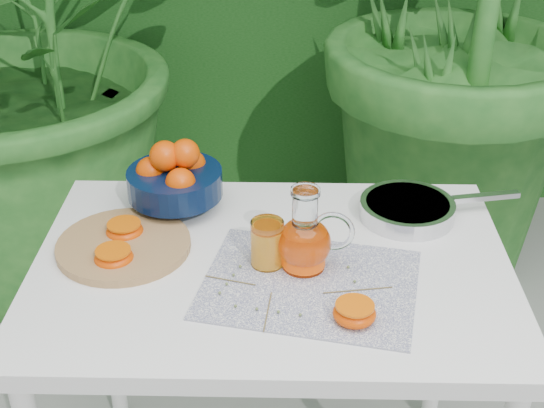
{
  "coord_description": "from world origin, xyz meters",
  "views": [
    {
      "loc": [
        0.17,
        -1.32,
        1.65
      ],
      "look_at": [
        0.14,
        0.0,
        0.88
      ],
      "focal_mm": 50.0,
      "sensor_mm": 36.0,
      "label": 1
    }
  ],
  "objects_px": {
    "white_table": "(272,294)",
    "cutting_board": "(124,245)",
    "fruit_bowl": "(174,177)",
    "saute_pan": "(409,209)",
    "juice_pitcher": "(305,241)"
  },
  "relations": [
    {
      "from": "juice_pitcher",
      "to": "saute_pan",
      "type": "height_order",
      "value": "juice_pitcher"
    },
    {
      "from": "white_table",
      "to": "fruit_bowl",
      "type": "bearing_deg",
      "value": 135.46
    },
    {
      "from": "white_table",
      "to": "saute_pan",
      "type": "relative_size",
      "value": 2.53
    },
    {
      "from": "white_table",
      "to": "fruit_bowl",
      "type": "distance_m",
      "value": 0.36
    },
    {
      "from": "juice_pitcher",
      "to": "saute_pan",
      "type": "relative_size",
      "value": 0.46
    },
    {
      "from": "cutting_board",
      "to": "fruit_bowl",
      "type": "distance_m",
      "value": 0.21
    },
    {
      "from": "fruit_bowl",
      "to": "saute_pan",
      "type": "height_order",
      "value": "fruit_bowl"
    },
    {
      "from": "cutting_board",
      "to": "fruit_bowl",
      "type": "height_order",
      "value": "fruit_bowl"
    },
    {
      "from": "white_table",
      "to": "cutting_board",
      "type": "relative_size",
      "value": 3.48
    },
    {
      "from": "cutting_board",
      "to": "fruit_bowl",
      "type": "xyz_separation_m",
      "value": [
        0.09,
        0.18,
        0.07
      ]
    },
    {
      "from": "cutting_board",
      "to": "fruit_bowl",
      "type": "relative_size",
      "value": 1.0
    },
    {
      "from": "cutting_board",
      "to": "juice_pitcher",
      "type": "distance_m",
      "value": 0.4
    },
    {
      "from": "fruit_bowl",
      "to": "saute_pan",
      "type": "distance_m",
      "value": 0.54
    },
    {
      "from": "fruit_bowl",
      "to": "juice_pitcher",
      "type": "relative_size",
      "value": 1.58
    },
    {
      "from": "white_table",
      "to": "juice_pitcher",
      "type": "bearing_deg",
      "value": -14.44
    }
  ]
}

